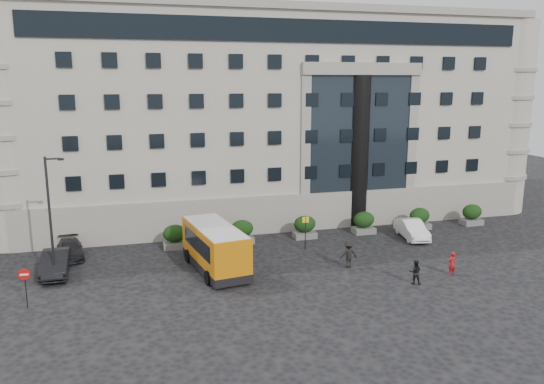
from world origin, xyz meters
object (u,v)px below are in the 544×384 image
Objects in this scene: parked_car_d at (10,225)px; pedestrian_b at (415,272)px; hedge_d at (364,222)px; parked_car_c at (70,249)px; pedestrian_a at (452,264)px; hedge_c at (305,227)px; street_lamp at (51,214)px; red_truck at (47,207)px; pedestrian_c at (349,254)px; parked_car_b at (56,263)px; white_taxi at (412,229)px; bus_stop_sign at (305,227)px; hedge_b at (242,231)px; hedge_a at (175,236)px; hedge_f at (472,214)px; hedge_e at (419,218)px; minibus at (215,246)px; no_entry_sign at (25,280)px.

pedestrian_b reaches higher than parked_car_d.
hedge_d reaches higher than parked_car_c.
pedestrian_a is at bearing -142.55° from pedestrian_b.
hedge_c is 11.82m from pedestrian_b.
pedestrian_a is 1.01× the size of pedestrian_b.
street_lamp is 1.49× the size of red_truck.
pedestrian_c is at bearing -30.58° from pedestrian_b.
white_taxi is at bearing 1.43° from parked_car_b.
bus_stop_sign reaches higher than pedestrian_b.
parked_car_c is at bearing -179.17° from hedge_b.
hedge_a and hedge_d have the same top height.
bus_stop_sign reaches higher than hedge_b.
hedge_c is 0.44× the size of parked_car_c.
pedestrian_b is at bearing -39.11° from hedge_a.
street_lamp is at bearing -165.48° from white_taxi.
bus_stop_sign is 0.56× the size of white_taxi.
pedestrian_c reaches higher than white_taxi.
hedge_b is at bearing 180.00° from hedge_f.
hedge_a reaches higher than parked_car_d.
hedge_b is 13.77m from white_taxi.
hedge_e is 0.73× the size of bus_stop_sign.
hedge_d is at bearing 24.66° from bus_stop_sign.
parked_car_b is 1.13× the size of parked_car_c.
hedge_e and hedge_f have the same top height.
minibus is at bearing -4.04° from street_lamp.
red_truck is at bearing 118.86° from minibus.
pedestrian_c is (8.86, -1.87, -0.75)m from minibus.
hedge_d is 28.12m from red_truck.
hedge_f is 1.19× the size of pedestrian_b.
minibus is (-8.20, -5.52, 0.75)m from hedge_c.
parked_car_b is at bearing -177.41° from bus_stop_sign.
street_lamp is 5.97m from parked_car_c.
parked_car_c is at bearing 80.17° from no_entry_sign.
hedge_c is 23.38m from red_truck.
hedge_c is at bearing 24.63° from minibus.
pedestrian_c is at bearing -7.74° from street_lamp.
hedge_b is 0.73× the size of bus_stop_sign.
hedge_a reaches higher than pedestrian_b.
hedge_a is 0.24× the size of minibus.
parked_car_d is 28.41m from pedestrian_c.
minibus is (11.20, 3.32, 0.03)m from no_entry_sign.
hedge_f is 16.56m from pedestrian_b.
hedge_a is 1.00× the size of hedge_c.
hedge_c is 0.79× the size of no_entry_sign.
minibus reaches higher than bus_stop_sign.
white_taxi is (16.58, 3.22, -0.93)m from minibus.
pedestrian_b is at bearing -20.64° from parked_car_b.
white_taxi is 2.44× the size of pedestrian_c.
bus_stop_sign is at bearing -155.34° from hedge_d.
red_truck is at bearing 134.62° from hedge_a.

